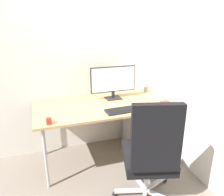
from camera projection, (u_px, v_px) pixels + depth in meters
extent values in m
plane|color=slate|center=(107.00, 157.00, 2.83)|extent=(8.00, 8.00, 0.00)
cube|color=silver|center=(95.00, 45.00, 2.78)|extent=(3.35, 0.04, 2.80)
cube|color=silver|center=(186.00, 48.00, 2.43)|extent=(0.04, 2.50, 2.80)
cube|color=tan|center=(106.00, 105.00, 2.60)|extent=(1.68, 0.83, 0.03)
cylinder|color=#B2B5BA|center=(46.00, 158.00, 2.19)|extent=(0.03, 0.03, 0.72)
cylinder|color=#B2B5BA|center=(173.00, 135.00, 2.66)|extent=(0.03, 0.03, 0.72)
cylinder|color=#B2B5BA|center=(43.00, 130.00, 2.78)|extent=(0.03, 0.03, 0.72)
cylinder|color=#B2B5BA|center=(148.00, 115.00, 3.24)|extent=(0.03, 0.03, 0.72)
sphere|color=black|center=(114.00, 194.00, 2.17)|extent=(0.05, 0.05, 0.05)
cube|color=silver|center=(130.00, 191.00, 2.17)|extent=(0.31, 0.12, 0.03)
cube|color=silver|center=(160.00, 196.00, 2.09)|extent=(0.22, 0.27, 0.03)
sphere|color=black|center=(165.00, 180.00, 2.37)|extent=(0.05, 0.05, 0.05)
cube|color=silver|center=(156.00, 183.00, 2.27)|extent=(0.31, 0.14, 0.03)
sphere|color=black|center=(132.00, 174.00, 2.46)|extent=(0.05, 0.05, 0.05)
cube|color=silver|center=(138.00, 180.00, 2.31)|extent=(0.05, 0.32, 0.03)
cylinder|color=silver|center=(146.00, 175.00, 2.12)|extent=(0.04, 0.04, 0.33)
cube|color=black|center=(148.00, 157.00, 2.05)|extent=(0.57, 0.62, 0.10)
cube|color=black|center=(156.00, 138.00, 1.70)|extent=(0.41, 0.18, 0.58)
cube|color=#9EA0A5|center=(145.00, 126.00, 2.99)|extent=(0.47, 0.52, 0.63)
cube|color=#262628|center=(155.00, 126.00, 2.71)|extent=(0.23, 0.01, 0.02)
cube|color=black|center=(113.00, 98.00, 2.79)|extent=(0.20, 0.16, 0.01)
cube|color=black|center=(113.00, 94.00, 2.78)|extent=(0.04, 0.02, 0.09)
cube|color=black|center=(113.00, 79.00, 2.72)|extent=(0.59, 0.02, 0.32)
cube|color=silver|center=(114.00, 79.00, 2.71)|extent=(0.56, 0.01, 0.30)
cube|color=black|center=(125.00, 110.00, 2.39)|extent=(0.44, 0.19, 0.02)
cube|color=black|center=(125.00, 109.00, 2.39)|extent=(0.40, 0.15, 0.00)
ellipsoid|color=#9EA0A5|center=(149.00, 104.00, 2.55)|extent=(0.08, 0.10, 0.03)
cylinder|color=#9EA0A5|center=(146.00, 89.00, 3.06)|extent=(0.07, 0.07, 0.08)
cylinder|color=silver|center=(146.00, 85.00, 3.04)|extent=(0.04, 0.02, 0.13)
cylinder|color=silver|center=(147.00, 84.00, 3.05)|extent=(0.04, 0.02, 0.13)
torus|color=#337FD8|center=(146.00, 88.00, 3.06)|extent=(0.03, 0.04, 0.01)
cylinder|color=#3FAD59|center=(146.00, 86.00, 3.05)|extent=(0.02, 0.01, 0.13)
cube|color=#B23333|center=(168.00, 103.00, 2.60)|extent=(0.13, 0.21, 0.01)
cube|color=red|center=(49.00, 121.00, 2.06)|extent=(0.05, 0.05, 0.06)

